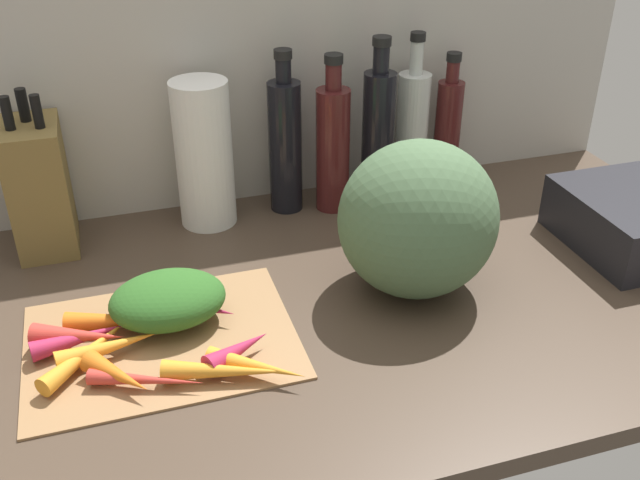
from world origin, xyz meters
The scene contains 26 objects.
ground_plane centered at (0.00, 0.00, -1.50)cm, with size 170.00×80.00×3.00cm, color #47382B.
wall_back centered at (0.00, 38.50, 30.00)cm, with size 170.00×3.00×60.00cm, color #BCB7AD.
cutting_board centered at (-16.04, -4.97, 0.40)cm, with size 38.28×29.00×0.80cm, color #997047.
carrot_0 centered at (-25.93, -6.80, 2.20)cm, with size 2.80×2.80×17.20cm, color orange.
carrot_1 centered at (-26.93, -3.56, 2.28)cm, with size 2.96×2.96×13.65cm, color #B2264C.
carrot_2 centered at (-10.59, -0.98, 2.50)cm, with size 3.41×3.41×13.36cm, color #B2264C.
carrot_3 centered at (-20.50, -1.42, 2.38)cm, with size 3.17×3.17×17.44cm, color orange.
carrot_4 centered at (-22.57, -13.32, 2.37)cm, with size 3.13×3.13×10.74cm, color orange.
carrot_5 centered at (-27.17, -3.40, 2.56)cm, with size 3.51×3.51×13.18cm, color red.
carrot_6 centered at (-4.71, -16.92, 2.22)cm, with size 2.84×2.84×13.94cm, color orange.
carrot_7 centered at (-21.80, -0.26, 2.01)cm, with size 2.43×2.43×14.21cm, color #B2264C.
carrot_8 centered at (-6.31, -12.95, 2.41)cm, with size 3.22×3.22×10.40cm, color #B2264C.
carrot_9 centered at (-8.54, -16.78, 2.26)cm, with size 2.91×2.91×17.51cm, color orange.
carrot_10 centered at (-23.11, -6.93, 2.35)cm, with size 3.09×3.09×14.72cm, color orange.
carrot_11 centered at (-19.02, -14.89, 1.89)cm, with size 2.19×2.19×15.59cm, color red.
carrot_12 centered at (-11.28, -0.16, 2.08)cm, with size 2.56×2.56×12.26cm, color orange.
carrot_greens_pile centered at (-14.22, -0.96, 4.42)cm, with size 17.10×13.16×7.24cm, color #2D6023.
winter_squash centered at (24.48, -2.68, 12.44)cm, with size 24.90×23.53×24.87cm, color #4C6B47.
knife_block centered at (-31.37, 29.17, 11.50)cm, with size 9.64×14.10×28.06cm.
paper_towel_roll centered at (-2.96, 29.50, 13.49)cm, with size 10.28×10.28×26.99cm, color white.
bottle_0 centered at (12.36, 30.37, 13.30)cm, with size 6.21×6.21×30.93cm.
bottle_1 centered at (20.93, 28.06, 12.67)cm, with size 6.40×6.40×29.98cm.
bottle_2 centered at (30.06, 28.42, 13.85)cm, with size 6.15×6.15×32.28cm.
bottle_3 centered at (38.62, 31.82, 12.67)cm, with size 6.31×6.31×31.56cm.
bottle_4 centered at (46.69, 32.26, 11.47)cm, with size 5.28×5.28×26.94cm.
dish_rack centered at (67.16, -1.67, 4.86)cm, with size 22.67×24.56×9.71cm, color black.
Camera 1 is at (-19.41, -91.96, 65.93)cm, focal length 41.00 mm.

